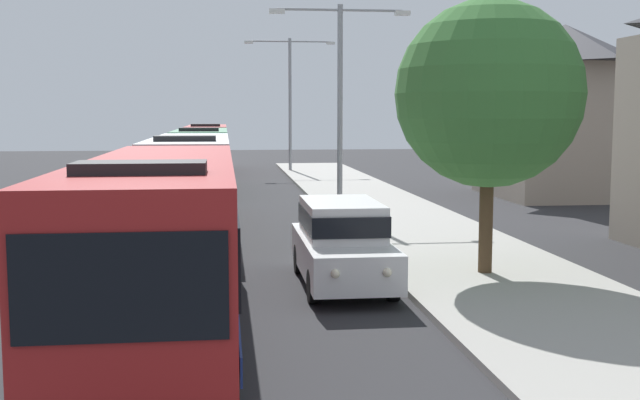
# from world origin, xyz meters

# --- Properties ---
(bus_lead) EXTENTS (2.58, 11.46, 3.21)m
(bus_lead) POSITION_xyz_m (-1.30, 10.57, 1.69)
(bus_lead) COLOR maroon
(bus_lead) RESTS_ON ground_plane
(bus_second_in_line) EXTENTS (2.58, 11.39, 3.21)m
(bus_second_in_line) POSITION_xyz_m (-1.30, 22.93, 1.69)
(bus_second_in_line) COLOR silver
(bus_second_in_line) RESTS_ON ground_plane
(bus_middle) EXTENTS (2.58, 10.99, 3.21)m
(bus_middle) POSITION_xyz_m (-1.30, 35.47, 1.69)
(bus_middle) COLOR #33724C
(bus_middle) RESTS_ON ground_plane
(bus_fourth_in_line) EXTENTS (2.58, 11.58, 3.21)m
(bus_fourth_in_line) POSITION_xyz_m (-1.30, 48.37, 1.69)
(bus_fourth_in_line) COLOR maroon
(bus_fourth_in_line) RESTS_ON ground_plane
(white_suv) EXTENTS (1.86, 5.05, 1.90)m
(white_suv) POSITION_xyz_m (2.40, 13.65, 1.03)
(white_suv) COLOR white
(white_suv) RESTS_ON ground_plane
(streetlamp_mid) EXTENTS (5.21, 0.28, 7.67)m
(streetlamp_mid) POSITION_xyz_m (4.10, 25.58, 4.84)
(streetlamp_mid) COLOR gray
(streetlamp_mid) RESTS_ON sidewalk
(streetlamp_far) EXTENTS (5.86, 0.28, 8.51)m
(streetlamp_far) POSITION_xyz_m (4.10, 47.96, 5.34)
(streetlamp_far) COLOR gray
(streetlamp_far) RESTS_ON sidewalk
(roadside_tree) EXTENTS (4.31, 4.31, 6.30)m
(roadside_tree) POSITION_xyz_m (5.84, 14.00, 4.29)
(roadside_tree) COLOR #4C3823
(roadside_tree) RESTS_ON sidewalk
(house_distant_gabled) EXTENTS (6.50, 7.47, 7.88)m
(house_distant_gabled) POSITION_xyz_m (15.31, 31.37, 4.01)
(house_distant_gabled) COLOR gray
(house_distant_gabled) RESTS_ON ground_plane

